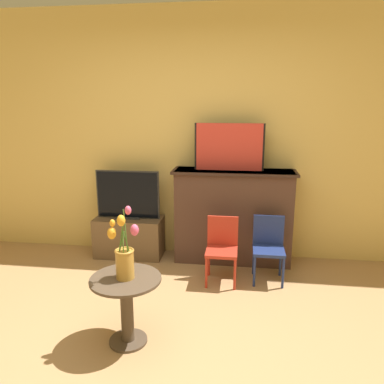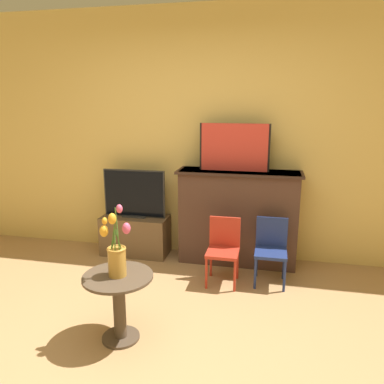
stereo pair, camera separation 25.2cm
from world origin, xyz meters
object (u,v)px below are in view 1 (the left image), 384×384
at_px(painting, 229,147).
at_px(vase_tulips, 124,255).
at_px(chair_blue, 268,244).
at_px(tv_monitor, 128,195).
at_px(chair_red, 222,245).

relative_size(painting, vase_tulips, 1.35).
bearing_deg(chair_blue, vase_tulips, -132.42).
bearing_deg(vase_tulips, painting, 67.59).
relative_size(tv_monitor, chair_red, 1.12).
distance_m(tv_monitor, chair_blue, 1.61).
distance_m(painting, chair_red, 1.03).
xyz_separation_m(painting, chair_red, (-0.03, -0.50, -0.90)).
distance_m(painting, chair_blue, 1.07).
height_order(tv_monitor, chair_red, tv_monitor).
bearing_deg(vase_tulips, tv_monitor, 106.31).
bearing_deg(chair_blue, chair_red, -168.65).
distance_m(tv_monitor, chair_red, 1.23).
relative_size(painting, chair_red, 1.15).
bearing_deg(chair_red, vase_tulips, -119.89).
relative_size(tv_monitor, chair_blue, 1.12).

